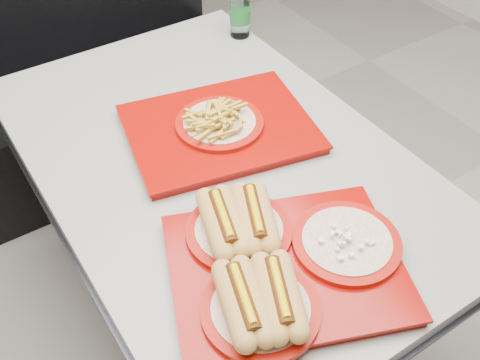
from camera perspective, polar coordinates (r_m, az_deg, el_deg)
ground at (r=2.10m, az=-1.76°, el=-12.91°), size 6.00×6.00×0.00m
diner_table at (r=1.65m, az=-2.19°, el=-1.70°), size 0.92×1.42×0.75m
booth_bench at (r=2.56m, az=-15.24°, el=10.23°), size 1.30×0.57×1.35m
tray_near at (r=1.23m, az=3.72°, el=-8.22°), size 0.61×0.55×0.11m
tray_far at (r=1.58m, az=-2.09°, el=5.60°), size 0.58×0.50×0.10m
water_bottle at (r=2.01m, az=-0.00°, el=16.96°), size 0.07×0.07×0.23m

